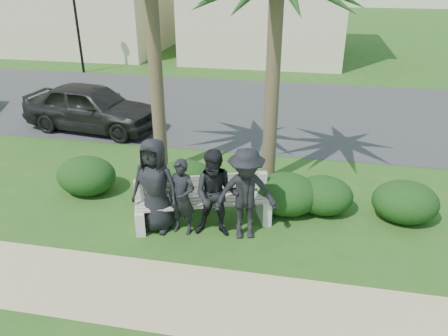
{
  "coord_description": "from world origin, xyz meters",
  "views": [
    {
      "loc": [
        1.51,
        -6.96,
        4.88
      ],
      "look_at": [
        -0.05,
        1.0,
        0.98
      ],
      "focal_mm": 35.0,
      "sensor_mm": 36.0,
      "label": 1
    }
  ],
  "objects_px": {
    "man_a": "(155,186)",
    "man_d": "(246,194)",
    "man_b": "(182,197)",
    "park_bench": "(204,205)",
    "car_a": "(91,107)",
    "street_lamp": "(75,7)",
    "man_c": "(216,194)"
  },
  "relations": [
    {
      "from": "man_d",
      "to": "man_b",
      "type": "bearing_deg",
      "value": 168.98
    },
    {
      "from": "man_c",
      "to": "street_lamp",
      "type": "bearing_deg",
      "value": 123.19
    },
    {
      "from": "man_a",
      "to": "man_c",
      "type": "distance_m",
      "value": 1.19
    },
    {
      "from": "park_bench",
      "to": "man_c",
      "type": "height_order",
      "value": "man_c"
    },
    {
      "from": "man_a",
      "to": "man_d",
      "type": "bearing_deg",
      "value": 6.44
    },
    {
      "from": "man_a",
      "to": "man_d",
      "type": "relative_size",
      "value": 1.03
    },
    {
      "from": "man_b",
      "to": "man_c",
      "type": "relative_size",
      "value": 0.87
    },
    {
      "from": "man_b",
      "to": "man_c",
      "type": "height_order",
      "value": "man_c"
    },
    {
      "from": "street_lamp",
      "to": "man_a",
      "type": "xyz_separation_m",
      "value": [
        7.79,
        -11.97,
        -1.99
      ]
    },
    {
      "from": "man_d",
      "to": "man_c",
      "type": "bearing_deg",
      "value": 169.52
    },
    {
      "from": "park_bench",
      "to": "man_b",
      "type": "height_order",
      "value": "man_b"
    },
    {
      "from": "street_lamp",
      "to": "man_c",
      "type": "bearing_deg",
      "value": -53.1
    },
    {
      "from": "street_lamp",
      "to": "man_b",
      "type": "relative_size",
      "value": 2.78
    },
    {
      "from": "park_bench",
      "to": "man_b",
      "type": "xyz_separation_m",
      "value": [
        -0.33,
        -0.38,
        0.35
      ]
    },
    {
      "from": "man_a",
      "to": "car_a",
      "type": "distance_m",
      "value": 6.27
    },
    {
      "from": "man_b",
      "to": "man_d",
      "type": "xyz_separation_m",
      "value": [
        1.22,
        0.07,
        0.15
      ]
    },
    {
      "from": "man_d",
      "to": "car_a",
      "type": "bearing_deg",
      "value": 124.01
    },
    {
      "from": "park_bench",
      "to": "car_a",
      "type": "distance_m",
      "value": 6.58
    },
    {
      "from": "street_lamp",
      "to": "man_a",
      "type": "bearing_deg",
      "value": -56.95
    },
    {
      "from": "man_c",
      "to": "car_a",
      "type": "bearing_deg",
      "value": 131.55
    },
    {
      "from": "park_bench",
      "to": "man_a",
      "type": "bearing_deg",
      "value": -176.91
    },
    {
      "from": "man_a",
      "to": "man_b",
      "type": "height_order",
      "value": "man_a"
    },
    {
      "from": "man_b",
      "to": "car_a",
      "type": "relative_size",
      "value": 0.36
    },
    {
      "from": "street_lamp",
      "to": "car_a",
      "type": "bearing_deg",
      "value": -60.42
    },
    {
      "from": "street_lamp",
      "to": "man_b",
      "type": "distance_m",
      "value": 14.76
    },
    {
      "from": "park_bench",
      "to": "car_a",
      "type": "relative_size",
      "value": 0.67
    },
    {
      "from": "park_bench",
      "to": "street_lamp",
      "type": "bearing_deg",
      "value": 107.17
    },
    {
      "from": "man_b",
      "to": "park_bench",
      "type": "bearing_deg",
      "value": 60.26
    },
    {
      "from": "street_lamp",
      "to": "man_d",
      "type": "height_order",
      "value": "street_lamp"
    },
    {
      "from": "street_lamp",
      "to": "man_c",
      "type": "distance_m",
      "value": 15.1
    },
    {
      "from": "park_bench",
      "to": "man_c",
      "type": "xyz_separation_m",
      "value": [
        0.33,
        -0.35,
        0.46
      ]
    },
    {
      "from": "street_lamp",
      "to": "man_c",
      "type": "xyz_separation_m",
      "value": [
        8.98,
        -11.96,
        -2.06
      ]
    }
  ]
}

